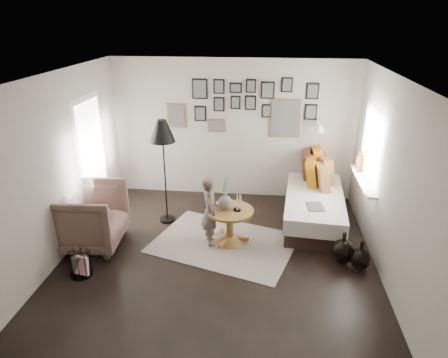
# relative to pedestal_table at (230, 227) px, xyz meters

# --- Properties ---
(ground) EXTENTS (4.80, 4.80, 0.00)m
(ground) POSITION_rel_pedestal_table_xyz_m (-0.13, -0.59, -0.26)
(ground) COLOR black
(ground) RESTS_ON ground
(wall_back) EXTENTS (4.50, 0.00, 4.50)m
(wall_back) POSITION_rel_pedestal_table_xyz_m (-0.13, 1.81, 1.04)
(wall_back) COLOR gray
(wall_back) RESTS_ON ground
(wall_front) EXTENTS (4.50, 0.00, 4.50)m
(wall_front) POSITION_rel_pedestal_table_xyz_m (-0.13, -2.99, 1.04)
(wall_front) COLOR gray
(wall_front) RESTS_ON ground
(wall_left) EXTENTS (0.00, 4.80, 4.80)m
(wall_left) POSITION_rel_pedestal_table_xyz_m (-2.38, -0.59, 1.04)
(wall_left) COLOR gray
(wall_left) RESTS_ON ground
(wall_right) EXTENTS (0.00, 4.80, 4.80)m
(wall_right) POSITION_rel_pedestal_table_xyz_m (2.12, -0.59, 1.04)
(wall_right) COLOR gray
(wall_right) RESTS_ON ground
(ceiling) EXTENTS (4.80, 4.80, 0.00)m
(ceiling) POSITION_rel_pedestal_table_xyz_m (-0.13, -0.59, 2.34)
(ceiling) COLOR white
(ceiling) RESTS_ON wall_back
(door_left) EXTENTS (0.00, 2.14, 2.14)m
(door_left) POSITION_rel_pedestal_table_xyz_m (-2.37, 0.61, 0.79)
(door_left) COLOR white
(door_left) RESTS_ON wall_left
(window_right) EXTENTS (0.15, 1.32, 1.30)m
(window_right) POSITION_rel_pedestal_table_xyz_m (2.04, 0.75, 0.67)
(window_right) COLOR white
(window_right) RESTS_ON wall_right
(gallery_wall) EXTENTS (2.74, 0.03, 1.08)m
(gallery_wall) POSITION_rel_pedestal_table_xyz_m (0.15, 1.79, 1.48)
(gallery_wall) COLOR brown
(gallery_wall) RESTS_ON wall_back
(wall_sconce) EXTENTS (0.18, 0.36, 0.16)m
(wall_sconce) POSITION_rel_pedestal_table_xyz_m (1.42, 1.54, 1.20)
(wall_sconce) COLOR white
(wall_sconce) RESTS_ON wall_back
(rug) EXTENTS (2.43, 2.02, 0.01)m
(rug) POSITION_rel_pedestal_table_xyz_m (-0.09, -0.07, -0.25)
(rug) COLOR silver
(rug) RESTS_ON ground
(pedestal_table) EXTENTS (0.71, 0.71, 0.56)m
(pedestal_table) POSITION_rel_pedestal_table_xyz_m (0.00, 0.00, 0.00)
(pedestal_table) COLOR brown
(pedestal_table) RESTS_ON ground
(vase) EXTENTS (0.20, 0.20, 0.51)m
(vase) POSITION_rel_pedestal_table_xyz_m (-0.08, 0.02, 0.46)
(vase) COLOR black
(vase) RESTS_ON pedestal_table
(candles) EXTENTS (0.12, 0.12, 0.27)m
(candles) POSITION_rel_pedestal_table_xyz_m (0.11, 0.00, 0.43)
(candles) COLOR black
(candles) RESTS_ON pedestal_table
(daybed) EXTENTS (1.12, 2.29, 1.08)m
(daybed) POSITION_rel_pedestal_table_xyz_m (1.36, 1.02, 0.08)
(daybed) COLOR black
(daybed) RESTS_ON ground
(magazine_on_daybed) EXTENTS (0.27, 0.35, 0.02)m
(magazine_on_daybed) POSITION_rel_pedestal_table_xyz_m (1.31, 0.36, 0.25)
(magazine_on_daybed) COLOR black
(magazine_on_daybed) RESTS_ON daybed
(armchair) EXTENTS (1.11, 1.08, 0.95)m
(armchair) POSITION_rel_pedestal_table_xyz_m (-2.13, -0.29, 0.21)
(armchair) COLOR brown
(armchair) RESTS_ON ground
(armchair_cushion) EXTENTS (0.44, 0.46, 0.19)m
(armchair_cushion) POSITION_rel_pedestal_table_xyz_m (-2.10, -0.24, 0.22)
(armchair_cushion) COLOR white
(armchair_cushion) RESTS_ON armchair
(floor_lamp) EXTENTS (0.41, 0.41, 1.77)m
(floor_lamp) POSITION_rel_pedestal_table_xyz_m (-1.14, 0.59, 1.27)
(floor_lamp) COLOR black
(floor_lamp) RESTS_ON ground
(magazine_basket) EXTENTS (0.29, 0.29, 0.36)m
(magazine_basket) POSITION_rel_pedestal_table_xyz_m (-1.93, -1.07, -0.08)
(magazine_basket) COLOR black
(magazine_basket) RESTS_ON ground
(demijohn_large) EXTENTS (0.32, 0.32, 0.48)m
(demijohn_large) POSITION_rel_pedestal_table_xyz_m (1.64, -0.39, -0.07)
(demijohn_large) COLOR black
(demijohn_large) RESTS_ON ground
(demijohn_small) EXTENTS (0.28, 0.28, 0.44)m
(demijohn_small) POSITION_rel_pedestal_table_xyz_m (1.87, -0.51, -0.09)
(demijohn_small) COLOR black
(demijohn_small) RESTS_ON ground
(child) EXTENTS (0.39, 0.47, 1.11)m
(child) POSITION_rel_pedestal_table_xyz_m (-0.29, -0.07, 0.29)
(child) COLOR brown
(child) RESTS_ON ground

